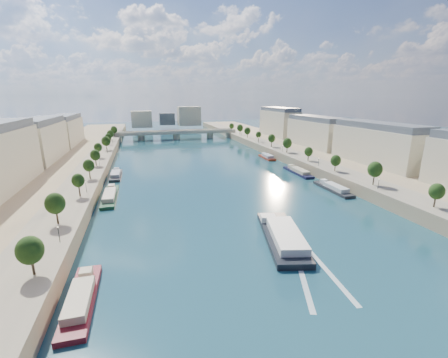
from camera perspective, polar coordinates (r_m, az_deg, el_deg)
ground at (r=151.66m, az=-2.79°, el=0.63°), size 700.00×700.00×0.00m
quay_left at (r=152.95m, az=-30.13°, el=-0.40°), size 44.00×520.00×5.00m
quay_right at (r=180.56m, az=20.11°, el=2.93°), size 44.00×520.00×5.00m
pave_left at (r=149.12m, az=-24.70°, el=0.95°), size 14.00×520.00×0.10m
pave_right at (r=171.84m, az=16.10°, el=3.54°), size 14.00×520.00×0.10m
trees_left at (r=149.60m, az=-24.07°, el=3.20°), size 4.80×268.80×8.26m
trees_right at (r=178.32m, az=14.02°, el=5.88°), size 4.80×268.80×8.26m
lamps_left at (r=138.18m, az=-23.60°, el=1.18°), size 0.36×200.36×4.28m
lamps_right at (r=173.28m, az=14.04°, el=4.70°), size 0.36×200.36×4.28m
buildings_left at (r=165.40m, az=-34.15°, el=5.04°), size 16.00×226.00×23.20m
buildings_right at (r=195.52m, az=21.61°, el=7.84°), size 16.00×226.00×23.20m
skyline at (r=365.09m, az=-10.12°, el=11.47°), size 79.00×42.00×22.00m
bridge at (r=285.71m, az=-9.05°, el=8.52°), size 112.00×12.00×8.15m
tour_barge at (r=86.49m, az=11.06°, el=-10.59°), size 16.13×32.91×4.30m
wake at (r=74.64m, az=16.83°, el=-16.62°), size 13.52×25.97×0.04m
moored_barges_left at (r=96.83m, az=-22.45°, el=-8.89°), size 5.00×152.77×3.60m
moored_barges_right at (r=137.66m, az=19.54°, el=-1.46°), size 5.00×167.60×3.60m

